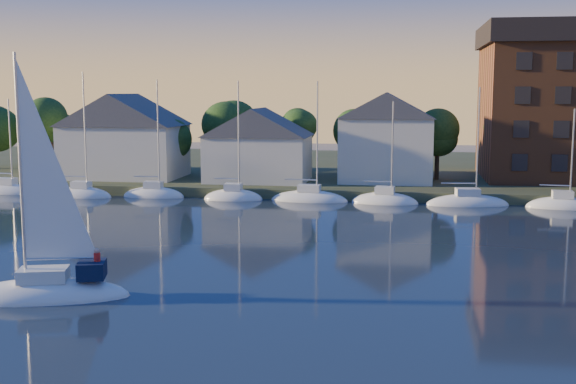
% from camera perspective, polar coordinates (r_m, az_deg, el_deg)
% --- Properties ---
extents(shoreline_land, '(160.00, 50.00, 2.00)m').
position_cam_1_polar(shoreline_land, '(97.48, 3.24, 1.52)').
color(shoreline_land, '#374126').
rests_on(shoreline_land, ground).
extents(wooden_dock, '(120.00, 3.00, 1.00)m').
position_cam_1_polar(wooden_dock, '(74.83, 1.41, -0.42)').
color(wooden_dock, brown).
rests_on(wooden_dock, ground).
extents(clubhouse_west, '(13.65, 9.45, 9.64)m').
position_cam_1_polar(clubhouse_west, '(85.71, -12.79, 4.44)').
color(clubhouse_west, beige).
rests_on(clubhouse_west, shoreline_land).
extents(clubhouse_centre, '(11.55, 8.40, 8.08)m').
position_cam_1_polar(clubhouse_centre, '(80.18, -2.35, 3.83)').
color(clubhouse_centre, beige).
rests_on(clubhouse_centre, shoreline_land).
extents(clubhouse_east, '(10.50, 8.40, 9.80)m').
position_cam_1_polar(clubhouse_east, '(80.53, 7.77, 4.39)').
color(clubhouse_east, beige).
rests_on(clubhouse_east, shoreline_land).
extents(tree_line, '(93.40, 5.40, 8.90)m').
position_cam_1_polar(tree_line, '(84.82, 3.78, 5.42)').
color(tree_line, '#3A2A1A').
rests_on(tree_line, shoreline_land).
extents(moored_fleet, '(95.50, 2.40, 12.05)m').
position_cam_1_polar(moored_fleet, '(71.43, 4.27, -0.76)').
color(moored_fleet, silver).
rests_on(moored_fleet, ground).
extents(hero_sailboat, '(9.38, 5.28, 13.96)m').
position_cam_1_polar(hero_sailboat, '(40.54, -18.52, -7.19)').
color(hero_sailboat, silver).
rests_on(hero_sailboat, ground).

